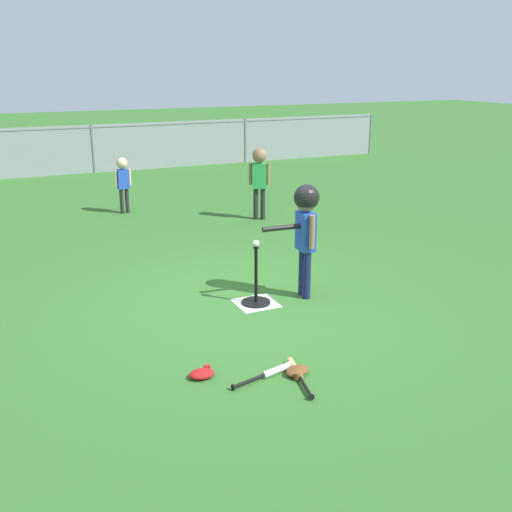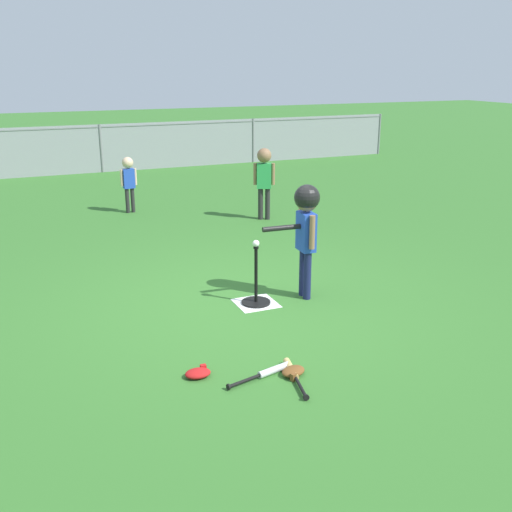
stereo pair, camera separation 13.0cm
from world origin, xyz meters
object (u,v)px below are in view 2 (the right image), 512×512
at_px(spare_bat_silver, 268,372).
at_px(spare_bat_wood, 293,373).
at_px(fielder_deep_left, 129,177).
at_px(fielder_near_right, 264,174).
at_px(batting_tee, 256,295).
at_px(glove_near_bats, 293,371).
at_px(batter_child, 306,218).
at_px(glove_by_plate, 198,373).
at_px(baseball_on_tee, 256,243).

relative_size(spare_bat_silver, spare_bat_wood, 1.00).
height_order(fielder_deep_left, fielder_near_right, fielder_near_right).
relative_size(batting_tee, glove_near_bats, 2.53).
height_order(batting_tee, batter_child, batter_child).
xyz_separation_m(spare_bat_silver, glove_by_plate, (-0.55, 0.21, 0.01)).
bearing_deg(batter_child, batting_tee, 176.71).
distance_m(batting_tee, spare_bat_wood, 1.65).
bearing_deg(baseball_on_tee, spare_bat_silver, -109.71).
bearing_deg(batter_child, fielder_deep_left, 101.08).
bearing_deg(fielder_near_right, baseball_on_tee, -115.31).
distance_m(fielder_near_right, spare_bat_silver, 5.44).
bearing_deg(batter_child, glove_by_plate, -142.70).
bearing_deg(baseball_on_tee, batter_child, -3.29).
bearing_deg(batting_tee, baseball_on_tee, 165.96).
height_order(fielder_near_right, glove_by_plate, fielder_near_right).
relative_size(spare_bat_wood, glove_by_plate, 2.77).
relative_size(baseball_on_tee, spare_bat_wood, 0.12).
bearing_deg(fielder_deep_left, fielder_near_right, -34.91).
height_order(fielder_deep_left, spare_bat_silver, fielder_deep_left).
height_order(batting_tee, glove_near_bats, batting_tee).
bearing_deg(spare_bat_silver, batter_child, 52.90).
bearing_deg(fielder_deep_left, batter_child, -78.92).
bearing_deg(baseball_on_tee, fielder_deep_left, 94.38).
distance_m(batting_tee, baseball_on_tee, 0.59).
height_order(fielder_near_right, glove_near_bats, fielder_near_right).
bearing_deg(fielder_deep_left, spare_bat_wood, -89.86).
distance_m(baseball_on_tee, spare_bat_silver, 1.74).
bearing_deg(fielder_deep_left, baseball_on_tee, -85.62).
distance_m(batter_child, fielder_deep_left, 4.94).
bearing_deg(baseball_on_tee, glove_near_bats, -102.13).
height_order(batter_child, spare_bat_silver, batter_child).
distance_m(batter_child, glove_by_plate, 2.28).
bearing_deg(fielder_near_right, spare_bat_silver, -113.64).
bearing_deg(glove_near_bats, fielder_near_right, 68.67).
distance_m(batter_child, spare_bat_wood, 2.04).
xyz_separation_m(fielder_near_right, spare_bat_silver, (-2.16, -4.94, -0.74)).
distance_m(baseball_on_tee, glove_near_bats, 1.76).
xyz_separation_m(batter_child, fielder_near_right, (1.04, 3.45, -0.15)).
bearing_deg(batter_child, spare_bat_silver, -127.10).
bearing_deg(batter_child, glove_near_bats, -120.49).
relative_size(batting_tee, batter_child, 0.51).
relative_size(batter_child, glove_by_plate, 5.64).
height_order(batter_child, fielder_deep_left, batter_child).
bearing_deg(spare_bat_wood, batter_child, 59.46).
height_order(spare_bat_wood, glove_near_bats, glove_near_bats).
distance_m(batter_child, fielder_near_right, 3.61).
relative_size(batting_tee, glove_by_plate, 2.86).
bearing_deg(spare_bat_wood, spare_bat_silver, 153.99).
bearing_deg(fielder_near_right, fielder_deep_left, 145.09).
bearing_deg(batter_child, spare_bat_wood, -120.54).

